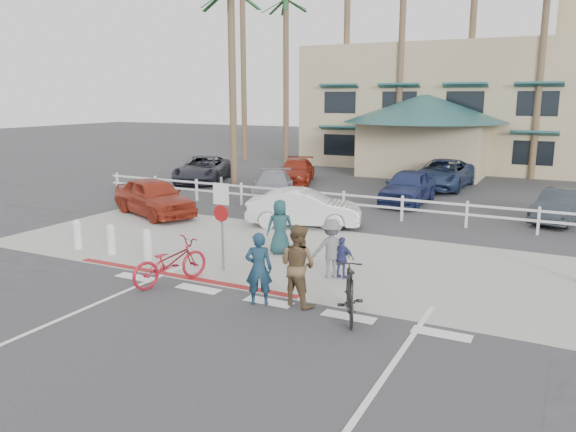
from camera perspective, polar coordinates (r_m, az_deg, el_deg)
The scene contains 34 objects.
ground at distance 12.78m, azimuth -3.32°, elevation -9.61°, with size 140.00×140.00×0.00m, color #333335.
bike_path at distance 11.24m, azimuth -8.58°, elevation -12.87°, with size 12.00×16.00×0.01m, color #333335.
sidewalk_plaza at distance 16.61m, azimuth 4.51°, elevation -4.44°, with size 22.00×7.00×0.01m, color gray.
cross_street at distance 20.24m, azimuth 8.84°, elevation -1.52°, with size 40.00×5.00×0.01m, color #333335.
parking_lot at distance 29.26m, azimuth 14.67°, elevation 2.43°, with size 50.00×16.00×0.01m, color #333335.
curb_red at distance 15.31m, azimuth -10.84°, elevation -6.05°, with size 7.00×0.25×0.02m, color maroon.
rail_fence at distance 21.88m, azimuth 11.76°, elevation 0.72°, with size 29.40×0.16×1.00m, color silver, non-canonical shape.
building at distance 41.45m, azimuth 21.86°, elevation 12.55°, with size 28.00×16.00×11.30m, color tan, non-canonical shape.
sign_post at distance 15.32m, azimuth -6.70°, elevation -0.32°, with size 0.50×0.10×2.90m, color gray, non-canonical shape.
bollard_0 at distance 16.88m, azimuth -14.11°, elevation -2.85°, with size 0.26×0.26×0.95m, color silver, non-canonical shape.
bollard_1 at distance 17.81m, azimuth -17.52°, elevation -2.27°, with size 0.26×0.26×0.95m, color silver, non-canonical shape.
bollard_2 at distance 18.80m, azimuth -20.59°, elevation -1.75°, with size 0.26×0.26×0.95m, color silver, non-canonical shape.
palm_0 at distance 42.50m, azimuth -4.56°, elevation 15.82°, with size 4.00×4.00×15.00m, color #163A1C, non-canonical shape.
palm_1 at distance 39.62m, azimuth -0.21°, elevation 14.68°, with size 4.00×4.00×13.00m, color #163A1C, non-canonical shape.
palm_2 at distance 39.00m, azimuth 5.97°, elevation 16.86°, with size 4.00×4.00×16.00m, color #163A1C, non-canonical shape.
palm_3 at distance 36.71m, azimuth 11.41°, elevation 15.43°, with size 4.00×4.00×14.00m, color #163A1C, non-canonical shape.
palm_4 at distance 36.85m, azimuth 18.11°, elevation 15.85°, with size 4.00×4.00×15.00m, color #163A1C, non-canonical shape.
palm_5 at distance 35.35m, azimuth 24.33°, elevation 13.95°, with size 4.00×4.00×13.00m, color #163A1C, non-canonical shape.
palm_10 at distance 29.92m, azimuth -5.69°, elevation 14.49°, with size 4.00×4.00×12.00m, color #163A1C, non-canonical shape.
bike_red at distance 14.69m, azimuth -11.89°, elevation -4.60°, with size 0.76×2.17×1.14m, color maroon.
rider_red at distance 12.88m, azimuth -2.99°, elevation -5.37°, with size 0.63×0.41×1.72m, color #152F43.
bike_black at distance 12.25m, azimuth 6.30°, elevation -7.69°, with size 0.56×1.97×1.19m, color black.
rider_black at distance 12.82m, azimuth 1.00°, elevation -5.02°, with size 0.92×0.72×1.90m, color brown.
pedestrian_a at distance 14.82m, azimuth 4.40°, elevation -3.33°, with size 1.02×0.59×1.58m, color slate.
pedestrian_child at distance 14.81m, azimuth 5.51°, elevation -4.28°, with size 0.66×0.27×1.13m, color navy.
pedestrian_b at distance 16.98m, azimuth -0.81°, elevation -1.13°, with size 0.82×0.53×1.68m, color #1B3E43.
car_white_sedan at distance 20.61m, azimuth 1.64°, elevation 0.80°, with size 1.45×4.16×1.37m, color silver.
car_red_compact at distance 23.19m, azimuth -13.46°, elevation 1.92°, with size 1.79×4.45×1.52m, color maroon.
lot_car_0 at distance 31.74m, azimuth -8.65°, elevation 4.73°, with size 2.39×5.19×1.44m, color #22242D.
lot_car_1 at distance 26.30m, azimuth -1.51°, elevation 3.13°, with size 1.75×4.30×1.25m, color #8F919D.
lot_car_2 at distance 25.70m, azimuth 12.12°, elevation 2.95°, with size 1.79×4.44×1.51m, color navy.
lot_car_3 at distance 23.78m, azimuth 25.98°, elevation 0.94°, with size 1.32×3.77×1.24m, color #272F36.
lot_car_4 at distance 31.28m, azimuth 0.84°, elevation 4.60°, with size 1.79×4.40×1.28m, color maroon.
lot_car_5 at distance 30.36m, azimuth 15.43°, elevation 4.14°, with size 2.46×5.34×1.48m, color navy.
Camera 1 is at (6.01, -10.25, 4.73)m, focal length 35.00 mm.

